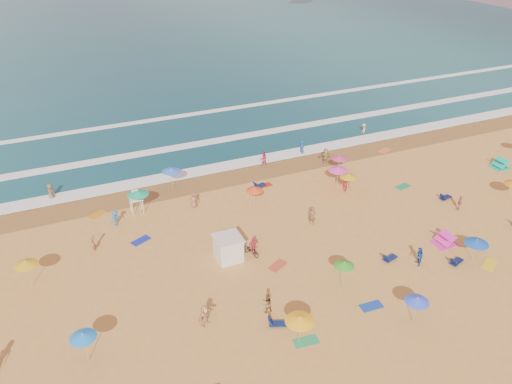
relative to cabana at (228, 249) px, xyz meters
name	(u,v)px	position (x,y,z in m)	size (l,w,h in m)	color
ground	(287,237)	(5.84, 0.86, -1.00)	(220.00, 220.00, 0.00)	gold
ocean	(117,38)	(5.84, 84.86, -1.00)	(220.00, 140.00, 0.18)	#0C4756
wet_sand	(235,176)	(5.84, 13.36, -0.99)	(220.00, 220.00, 0.00)	olive
surf_foam	(209,144)	(5.84, 22.18, -0.90)	(200.00, 18.70, 0.05)	white
cabana	(228,249)	(0.00, 0.00, 0.00)	(2.00, 2.00, 2.00)	silver
cabana_roof	(228,238)	(0.00, 0.00, 1.06)	(2.20, 2.20, 0.12)	silver
bicycle	(251,250)	(1.90, -0.30, -0.55)	(0.60, 1.72, 0.91)	black
lifeguard_stand	(136,203)	(-5.43, 10.17, 0.05)	(1.20, 1.20, 2.10)	white
beach_umbrellas	(287,218)	(5.63, 0.61, 1.15)	(65.71, 31.47, 0.80)	green
loungers	(374,247)	(11.84, -3.76, -0.83)	(53.63, 20.13, 0.34)	#0F134B
towels	(297,240)	(6.40, -0.04, -0.98)	(35.61, 25.32, 0.03)	#B91737
popup_tents	(477,195)	(25.85, -1.04, -0.40)	(17.93, 10.60, 1.20)	#E933B1
beachgoers	(264,203)	(5.78, 5.71, -0.21)	(44.13, 25.63, 2.06)	#21479D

